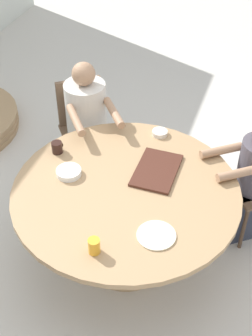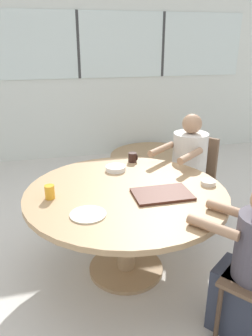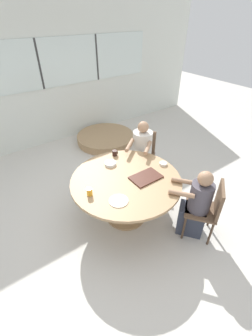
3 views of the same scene
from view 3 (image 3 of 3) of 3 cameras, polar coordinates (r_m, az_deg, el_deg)
ground_plane at (r=3.53m, az=-0.00°, el=-11.91°), size 16.00×16.00×0.00m
wall_back_with_windows at (r=5.25m, az=-20.65°, el=20.40°), size 8.40×0.08×2.80m
dining_table at (r=3.13m, az=-0.00°, el=-4.56°), size 1.51×1.51×0.72m
chair_for_woman_green_shirt at (r=4.06m, az=4.48°, el=4.49°), size 0.56×0.56×0.87m
chair_for_man_blue_shirt at (r=3.12m, az=20.40°, el=-9.23°), size 0.56×0.56×0.87m
person_woman_green_shirt at (r=3.93m, az=3.93°, el=3.08°), size 0.67×0.62×1.13m
person_man_blue_shirt at (r=3.13m, az=17.22°, el=-9.35°), size 0.54×0.58×1.04m
food_tray_dark at (r=3.07m, az=5.08°, el=-2.35°), size 0.41×0.27×0.02m
coffee_mug at (r=3.52m, az=-2.86°, el=3.84°), size 0.08×0.08×0.09m
juice_glass at (r=2.80m, az=-9.24°, el=-5.99°), size 0.07×0.07×0.10m
bowl_white_shallow at (r=3.35m, az=9.44°, el=1.08°), size 0.12×0.12×0.03m
bowl_cereal at (r=3.32m, az=-4.02°, el=1.16°), size 0.17×0.17×0.04m
plate_tortillas at (r=2.72m, az=-1.87°, el=-8.31°), size 0.23×0.23×0.01m
folded_table_stack at (r=5.39m, az=-5.20°, el=7.56°), size 1.32×1.32×0.18m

